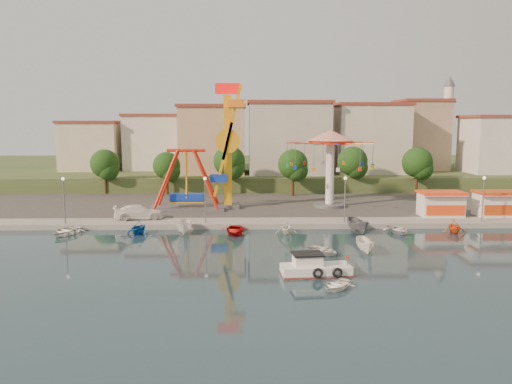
{
  "coord_description": "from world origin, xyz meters",
  "views": [
    {
      "loc": [
        -3.37,
        -43.27,
        11.91
      ],
      "look_at": [
        -2.19,
        14.0,
        4.0
      ],
      "focal_mm": 35.0,
      "sensor_mm": 36.0,
      "label": 1
    }
  ],
  "objects_px": {
    "skiff": "(365,246)",
    "pirate_ship_ride": "(187,181)",
    "kamikaze_tower": "(229,149)",
    "cabin_motorboat": "(314,269)",
    "rowboat_a": "(324,250)",
    "wave_swinger": "(330,151)",
    "van": "(139,212)"
  },
  "relations": [
    {
      "from": "pirate_ship_ride",
      "to": "wave_swinger",
      "type": "xyz_separation_m",
      "value": [
        19.21,
        1.69,
        3.8
      ]
    },
    {
      "from": "rowboat_a",
      "to": "van",
      "type": "relative_size",
      "value": 0.56
    },
    {
      "from": "wave_swinger",
      "to": "cabin_motorboat",
      "type": "relative_size",
      "value": 2.06
    },
    {
      "from": "wave_swinger",
      "to": "van",
      "type": "relative_size",
      "value": 2.01
    },
    {
      "from": "wave_swinger",
      "to": "cabin_motorboat",
      "type": "bearing_deg",
      "value": -101.76
    },
    {
      "from": "kamikaze_tower",
      "to": "cabin_motorboat",
      "type": "height_order",
      "value": "kamikaze_tower"
    },
    {
      "from": "cabin_motorboat",
      "to": "rowboat_a",
      "type": "height_order",
      "value": "cabin_motorboat"
    },
    {
      "from": "kamikaze_tower",
      "to": "cabin_motorboat",
      "type": "distance_m",
      "value": 30.21
    },
    {
      "from": "skiff",
      "to": "pirate_ship_ride",
      "type": "bearing_deg",
      "value": 132.91
    },
    {
      "from": "pirate_ship_ride",
      "to": "van",
      "type": "height_order",
      "value": "pirate_ship_ride"
    },
    {
      "from": "pirate_ship_ride",
      "to": "van",
      "type": "xyz_separation_m",
      "value": [
        -4.92,
        -6.79,
        -2.96
      ]
    },
    {
      "from": "cabin_motorboat",
      "to": "pirate_ship_ride",
      "type": "bearing_deg",
      "value": 109.93
    },
    {
      "from": "cabin_motorboat",
      "to": "rowboat_a",
      "type": "xyz_separation_m",
      "value": [
        1.78,
        6.35,
        -0.18
      ]
    },
    {
      "from": "skiff",
      "to": "cabin_motorboat",
      "type": "bearing_deg",
      "value": -129.68
    },
    {
      "from": "kamikaze_tower",
      "to": "skiff",
      "type": "xyz_separation_m",
      "value": [
        13.27,
        -21.44,
        -7.89
      ]
    },
    {
      "from": "kamikaze_tower",
      "to": "van",
      "type": "bearing_deg",
      "value": -144.18
    },
    {
      "from": "kamikaze_tower",
      "to": "skiff",
      "type": "distance_m",
      "value": 26.42
    },
    {
      "from": "skiff",
      "to": "van",
      "type": "relative_size",
      "value": 0.63
    },
    {
      "from": "kamikaze_tower",
      "to": "wave_swinger",
      "type": "xyz_separation_m",
      "value": [
        13.67,
        0.92,
        -0.4
      ]
    },
    {
      "from": "kamikaze_tower",
      "to": "wave_swinger",
      "type": "bearing_deg",
      "value": 3.86
    },
    {
      "from": "kamikaze_tower",
      "to": "rowboat_a",
      "type": "distance_m",
      "value": 25.09
    },
    {
      "from": "cabin_motorboat",
      "to": "skiff",
      "type": "relative_size",
      "value": 1.54
    },
    {
      "from": "pirate_ship_ride",
      "to": "kamikaze_tower",
      "type": "bearing_deg",
      "value": 7.88
    },
    {
      "from": "pirate_ship_ride",
      "to": "skiff",
      "type": "relative_size",
      "value": 2.74
    },
    {
      "from": "rowboat_a",
      "to": "pirate_ship_ride",
      "type": "bearing_deg",
      "value": 89.36
    },
    {
      "from": "kamikaze_tower",
      "to": "cabin_motorboat",
      "type": "relative_size",
      "value": 2.93
    },
    {
      "from": "kamikaze_tower",
      "to": "rowboat_a",
      "type": "relative_size",
      "value": 5.08
    },
    {
      "from": "pirate_ship_ride",
      "to": "skiff",
      "type": "bearing_deg",
      "value": -47.69
    },
    {
      "from": "skiff",
      "to": "van",
      "type": "xyz_separation_m",
      "value": [
        -23.74,
        13.88,
        0.73
      ]
    },
    {
      "from": "rowboat_a",
      "to": "skiff",
      "type": "relative_size",
      "value": 0.89
    },
    {
      "from": "skiff",
      "to": "van",
      "type": "distance_m",
      "value": 27.51
    },
    {
      "from": "skiff",
      "to": "rowboat_a",
      "type": "bearing_deg",
      "value": -174.85
    }
  ]
}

